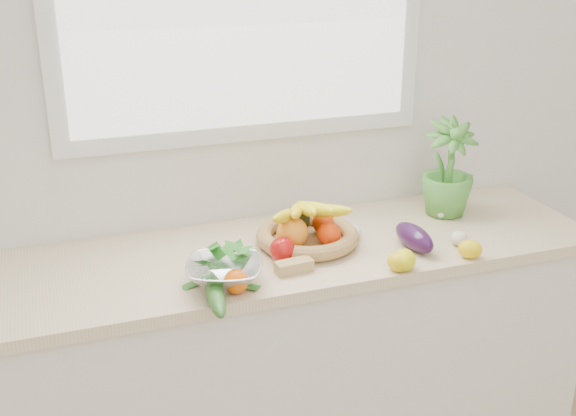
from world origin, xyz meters
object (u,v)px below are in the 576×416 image
object	(u,v)px
apple	(282,250)
colander_with_spinach	(224,267)
eggplant	(414,237)
fruit_basket	(307,230)
cucumber	(215,293)
potted_herb	(448,168)

from	to	relation	value
apple	colander_with_spinach	world-z (taller)	colander_with_spinach
eggplant	colander_with_spinach	xyz separation A→B (m)	(-0.66, -0.05, 0.02)
apple	fruit_basket	distance (m)	0.16
cucumber	colander_with_spinach	bearing A→B (deg)	59.09
fruit_basket	potted_herb	bearing A→B (deg)	8.28
eggplant	potted_herb	bearing A→B (deg)	42.35
eggplant	fruit_basket	bearing A→B (deg)	155.08
cucumber	fruit_basket	distance (m)	0.48
apple	fruit_basket	bearing A→B (deg)	39.75
cucumber	fruit_basket	world-z (taller)	fruit_basket
colander_with_spinach	apple	bearing A→B (deg)	24.23
cucumber	fruit_basket	bearing A→B (deg)	36.15
eggplant	fruit_basket	xyz separation A→B (m)	(-0.32, 0.15, 0.01)
cucumber	eggplant	bearing A→B (deg)	10.56
potted_herb	eggplant	bearing A→B (deg)	-137.65
colander_with_spinach	eggplant	bearing A→B (deg)	4.04
apple	potted_herb	size ratio (longest dim) A/B	0.24
potted_herb	fruit_basket	distance (m)	0.60
apple	colander_with_spinach	size ratio (longest dim) A/B	0.29
apple	eggplant	distance (m)	0.45
potted_herb	colander_with_spinach	world-z (taller)	potted_herb
apple	fruit_basket	xyz separation A→B (m)	(0.12, 0.10, 0.01)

